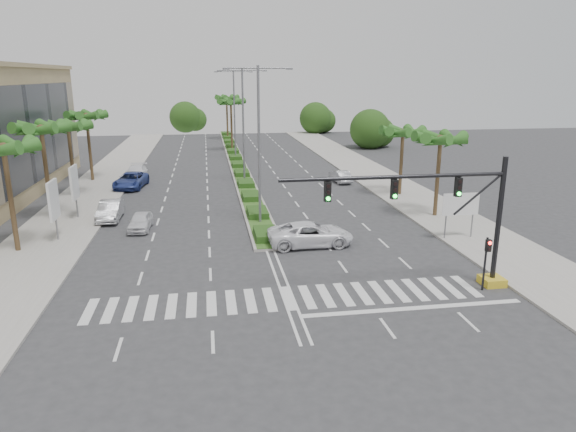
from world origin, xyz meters
The scene contains 27 objects.
ground centered at (0.00, 0.00, 0.00)m, with size 160.00×160.00×0.00m, color #333335.
footpath_right centered at (15.20, 20.00, 0.07)m, with size 6.00×120.00×0.15m, color gray.
footpath_left centered at (-15.20, 20.00, 0.07)m, with size 6.00×120.00×0.15m, color gray.
median centered at (0.00, 45.00, 0.10)m, with size 2.20×75.00×0.20m, color gray.
median_grass centered at (0.00, 45.00, 0.22)m, with size 1.80×75.00×0.04m, color #2B4F1B.
signal_gantry centered at (9.27, 0.00, 3.46)m, with size 12.60×1.20×7.20m.
pedestrian_signal centered at (10.60, -0.68, 2.04)m, with size 0.28×0.36×3.00m.
direction_sign centered at (13.50, 7.99, 2.45)m, with size 2.70×0.11×3.40m.
billboard_near centered at (-14.50, 12.00, 2.96)m, with size 0.18×2.10×4.35m.
billboard_far centered at (-14.50, 18.00, 2.96)m, with size 0.18×2.10×4.35m.
palm_left_near centered at (-16.50, 10.00, 6.69)m, with size 4.57×4.68×7.55m.
palm_left_mid centered at (-16.50, 18.00, 7.08)m, with size 4.57×4.68×7.95m.
palm_left_far centered at (-16.50, 26.00, 6.50)m, with size 4.57×4.68×7.35m.
palm_left_end centered at (-16.50, 34.00, 6.88)m, with size 4.57×4.68×7.75m.
palm_right_near centered at (14.50, 14.00, 6.20)m, with size 4.57×4.68×7.05m.
palm_right_far centered at (14.50, 22.00, 5.91)m, with size 4.57×4.68×6.75m.
palm_median_a centered at (0.00, 55.00, 7.17)m, with size 4.57×4.68×8.05m.
palm_median_b centered at (0.00, 70.00, 7.17)m, with size 4.57×4.68×8.05m.
streetlight_near centered at (0.00, 14.00, 6.81)m, with size 5.10×0.25×12.00m.
streetlight_mid centered at (0.00, 30.00, 6.81)m, with size 5.10×0.25×12.00m.
streetlight_far centered at (0.00, 46.00, 6.81)m, with size 5.10×0.25×12.00m.
car_parked_a centered at (-9.08, 14.02, 0.65)m, with size 1.54×3.83×1.31m, color silver.
car_parked_b centered at (-11.80, 17.30, 0.77)m, with size 1.64×4.70×1.55m, color #B1B2B6.
car_parked_c centered at (-11.80, 29.60, 0.80)m, with size 2.66×5.76×1.60m, color navy.
car_parked_d centered at (-11.80, 33.96, 0.78)m, with size 2.19×5.38×1.56m, color white.
car_crossing centered at (2.87, 8.33, 0.81)m, with size 2.69×5.84×1.62m, color white.
car_right centered at (10.40, 29.09, 0.66)m, with size 1.41×4.03×1.33m, color #BABABF.
Camera 1 is at (-3.92, -24.48, 11.27)m, focal length 32.00 mm.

